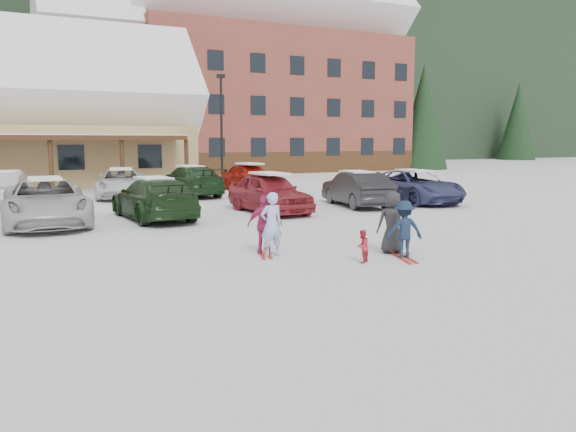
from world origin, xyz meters
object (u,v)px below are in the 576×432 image
bystander_dark (392,222)px  parked_car_5 (357,189)px  alpine_hotel (245,75)px  parked_car_10 (121,183)px  adult_skier (271,224)px  parked_car_12 (250,177)px  parked_car_6 (414,186)px  parked_car_4 (269,193)px  parked_car_2 (46,202)px  parked_car_9 (6,188)px  child_navy (404,230)px  child_magenta (265,225)px  lamp_post (221,123)px  parked_car_3 (154,199)px  parked_car_11 (190,181)px  toddler_red (362,246)px

bystander_dark → parked_car_5: bystander_dark is taller
alpine_hotel → parked_car_10: (-15.00, -20.91, -7.93)m
adult_skier → parked_car_12: 17.39m
parked_car_5 → parked_car_6: bearing=-169.3°
parked_car_4 → parked_car_2: bearing=173.2°
parked_car_9 → parked_car_10: (5.00, 0.50, -0.00)m
parked_car_5 → adult_skier: bearing=55.2°
parked_car_6 → child_navy: bearing=-128.3°
child_magenta → parked_car_4: parked_car_4 is taller
alpine_hotel → parked_car_5: 30.76m
lamp_post → parked_car_12: 6.91m
parked_car_3 → parked_car_11: 8.25m
child_magenta → alpine_hotel: bearing=-92.7°
child_navy → parked_car_5: parked_car_5 is taller
child_magenta → parked_car_11: parked_car_11 is taller
parked_car_9 → parked_car_11: parked_car_11 is taller
parked_car_5 → parked_car_6: (3.07, 0.07, -0.01)m
bystander_dark → child_navy: bearing=99.1°
lamp_post → child_navy: bearing=-99.6°
child_magenta → parked_car_9: 16.01m
bystander_dark → parked_car_4: bearing=-72.5°
parked_car_11 → parked_car_5: bearing=120.1°
parked_car_4 → parked_car_5: bearing=-0.8°
adult_skier → parked_car_9: (-5.74, 15.29, -0.07)m
adult_skier → parked_car_6: size_ratio=0.30×
parked_car_3 → parked_car_4: (4.39, -0.17, 0.03)m
parked_car_2 → parked_car_9: (-1.19, 7.49, -0.06)m
adult_skier → parked_car_10: adult_skier is taller
child_magenta → parked_car_6: size_ratio=0.28×
toddler_red → child_magenta: bearing=-84.8°
bystander_dark → parked_car_4: (0.50, 8.43, -0.01)m
adult_skier → parked_car_10: (-0.73, 15.79, -0.07)m
adult_skier → parked_car_2: size_ratio=0.28×
lamp_post → adult_skier: 23.61m
child_navy → bystander_dark: bystander_dark is taller
parked_car_11 → parked_car_12: 3.86m
lamp_post → parked_car_2: bearing=-127.8°
parked_car_12 → adult_skier: bearing=-115.5°
lamp_post → child_magenta: size_ratio=4.74×
parked_car_9 → parked_car_5: bearing=159.9°
parked_car_3 → parked_car_12: parked_car_12 is taller
bystander_dark → parked_car_4: size_ratio=0.34×
parked_car_3 → toddler_red: bearing=101.5°
alpine_hotel → adult_skier: 40.15m
parked_car_9 → parked_car_10: bearing=-164.8°
adult_skier → child_navy: 3.15m
alpine_hotel → toddler_red: size_ratio=41.38×
parked_car_10 → parked_car_6: bearing=-25.2°
parked_car_5 → parked_car_11: size_ratio=0.86×
parked_car_2 → parked_car_12: (10.71, 8.46, -0.02)m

